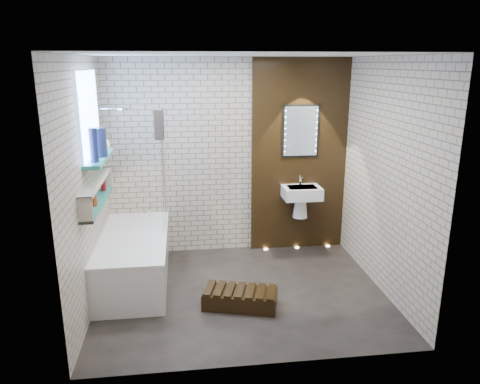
{
  "coord_description": "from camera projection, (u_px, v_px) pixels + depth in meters",
  "views": [
    {
      "loc": [
        -0.62,
        -4.66,
        2.52
      ],
      "look_at": [
        0.0,
        0.15,
        1.15
      ],
      "focal_mm": 34.25,
      "sensor_mm": 36.0,
      "label": 1
    }
  ],
  "objects": [
    {
      "name": "ground",
      "position": [
        242.0,
        293.0,
        5.21
      ],
      "size": [
        3.2,
        3.2,
        0.0
      ],
      "primitive_type": "plane",
      "color": "black",
      "rests_on": "ground"
    },
    {
      "name": "room_shell",
      "position": [
        242.0,
        182.0,
        4.86
      ],
      "size": [
        3.24,
        3.2,
        2.6
      ],
      "color": "#B7AC91",
      "rests_on": "ground"
    },
    {
      "name": "walnut_panel",
      "position": [
        299.0,
        157.0,
        6.19
      ],
      "size": [
        1.3,
        0.06,
        2.6
      ],
      "primitive_type": "cube",
      "color": "black",
      "rests_on": "ground"
    },
    {
      "name": "clerestory_window",
      "position": [
        91.0,
        124.0,
        4.84
      ],
      "size": [
        0.18,
        1.0,
        0.94
      ],
      "color": "#7FADE0",
      "rests_on": "room_shell"
    },
    {
      "name": "display_niche",
      "position": [
        97.0,
        192.0,
        4.84
      ],
      "size": [
        0.14,
        1.3,
        0.26
      ],
      "color": "#238176",
      "rests_on": "room_shell"
    },
    {
      "name": "bathtub",
      "position": [
        134.0,
        258.0,
        5.41
      ],
      "size": [
        0.79,
        1.74,
        0.7
      ],
      "color": "white",
      "rests_on": "ground"
    },
    {
      "name": "bath_screen",
      "position": [
        162.0,
        168.0,
        5.61
      ],
      "size": [
        0.01,
        0.78,
        1.4
      ],
      "primitive_type": "cube",
      "color": "white",
      "rests_on": "bathtub"
    },
    {
      "name": "towel",
      "position": [
        159.0,
        124.0,
        5.23
      ],
      "size": [
        0.1,
        0.26,
        0.34
      ],
      "primitive_type": "cube",
      "color": "black",
      "rests_on": "bath_screen"
    },
    {
      "name": "shower_head",
      "position": [
        123.0,
        109.0,
        5.41
      ],
      "size": [
        0.18,
        0.18,
        0.02
      ],
      "primitive_type": "cylinder",
      "color": "silver",
      "rests_on": "room_shell"
    },
    {
      "name": "washbasin",
      "position": [
        301.0,
        197.0,
        6.14
      ],
      "size": [
        0.5,
        0.36,
        0.58
      ],
      "color": "white",
      "rests_on": "walnut_panel"
    },
    {
      "name": "led_mirror",
      "position": [
        301.0,
        131.0,
        6.05
      ],
      "size": [
        0.5,
        0.02,
        0.7
      ],
      "color": "black",
      "rests_on": "walnut_panel"
    },
    {
      "name": "walnut_step",
      "position": [
        240.0,
        299.0,
        4.89
      ],
      "size": [
        0.84,
        0.54,
        0.17
      ],
      "primitive_type": "cube",
      "rotation": [
        0.0,
        0.0,
        -0.28
      ],
      "color": "black",
      "rests_on": "ground"
    },
    {
      "name": "niche_bottles",
      "position": [
        96.0,
        197.0,
        4.78
      ],
      "size": [
        0.06,
        0.98,
        0.14
      ],
      "color": "maroon",
      "rests_on": "display_niche"
    },
    {
      "name": "sill_vases",
      "position": [
        99.0,
        144.0,
        4.9
      ],
      "size": [
        0.19,
        0.56,
        0.35
      ],
      "color": "#151C3A",
      "rests_on": "clerestory_window"
    },
    {
      "name": "floor_uplights",
      "position": [
        297.0,
        247.0,
        6.47
      ],
      "size": [
        0.96,
        0.06,
        0.01
      ],
      "color": "#FFD899",
      "rests_on": "ground"
    }
  ]
}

